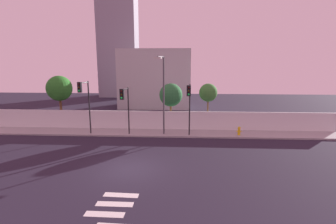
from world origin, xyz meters
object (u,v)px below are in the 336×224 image
Objects in this scene: traffic_light_left at (84,96)px; roadside_tree_leftmost at (59,89)px; street_lamp_curbside at (163,89)px; fire_hydrant at (239,130)px; roadside_tree_midright at (208,93)px; traffic_light_right at (189,99)px; roadside_tree_midleft at (171,95)px; traffic_light_center at (125,101)px.

traffic_light_left is 0.91× the size of roadside_tree_leftmost.
street_lamp_curbside is 8.88× the size of fire_hydrant.
fire_hydrant is 0.15× the size of roadside_tree_leftmost.
roadside_tree_leftmost is 15.24m from roadside_tree_midright.
fire_hydrant is at bearing 11.41° from traffic_light_right.
traffic_light_left is at bearing -176.59° from fire_hydrant.
traffic_light_left is at bearing -154.58° from roadside_tree_midleft.
roadside_tree_midleft is (-6.35, 2.75, 2.85)m from fire_hydrant.
roadside_tree_midleft is at bearing 115.48° from traffic_light_right.
street_lamp_curbside is 7.87m from fire_hydrant.
fire_hydrant is at bearing 5.66° from traffic_light_center.
traffic_light_right is 0.87× the size of roadside_tree_leftmost.
roadside_tree_midleft is at bearing 25.42° from traffic_light_left.
traffic_light_right is at bearing -16.80° from street_lamp_curbside.
street_lamp_curbside reaches higher than fire_hydrant.
traffic_light_right is at bearing -118.41° from roadside_tree_midright.
traffic_light_left is at bearing 179.36° from traffic_light_right.
traffic_light_right is 4.18m from roadside_tree_midright.
street_lamp_curbside reaches higher than traffic_light_left.
roadside_tree_leftmost is 1.16× the size of roadside_tree_midleft.
roadside_tree_leftmost is at bearing 164.49° from traffic_light_right.
traffic_light_center is 0.93× the size of traffic_light_right.
roadside_tree_midright reaches higher than traffic_light_center.
roadside_tree_midright is at bearing 133.58° from fire_hydrant.
roadside_tree_leftmost is (-7.65, 3.76, 0.68)m from traffic_light_center.
street_lamp_curbside is 5.27m from roadside_tree_midright.
roadside_tree_leftmost reaches higher than traffic_light_left.
street_lamp_curbside is at bearing 163.20° from traffic_light_right.
traffic_light_center is at bearing -166.57° from street_lamp_curbside.
traffic_light_center is at bearing -179.16° from traffic_light_right.
roadside_tree_midright is (1.99, 3.68, 0.12)m from traffic_light_right.
fire_hydrant is at bearing -8.75° from roadside_tree_leftmost.
traffic_light_center is 5.38m from roadside_tree_midleft.
traffic_light_left is 1.05× the size of traffic_light_right.
fire_hydrant is (13.87, 0.83, -3.12)m from traffic_light_left.
traffic_light_right is at bearing -64.52° from roadside_tree_midleft.
roadside_tree_midright is (3.74, 0.00, 0.26)m from roadside_tree_midleft.
traffic_light_center is 8.55m from roadside_tree_leftmost.
traffic_light_center is 0.81× the size of roadside_tree_leftmost.
street_lamp_curbside is 1.53× the size of roadside_tree_midleft.
street_lamp_curbside is (-2.32, 0.70, 0.75)m from traffic_light_right.
roadside_tree_leftmost is at bearing 180.00° from roadside_tree_midleft.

